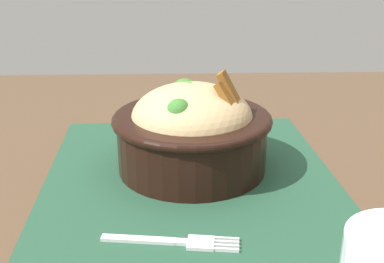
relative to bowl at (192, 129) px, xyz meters
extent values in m
cube|color=#4C3826|center=(0.07, 0.02, -0.07)|extent=(1.12, 0.98, 0.03)
cylinder|color=#412F20|center=(-0.43, -0.41, -0.43)|extent=(0.04, 0.04, 0.70)
cylinder|color=#412F20|center=(-0.43, 0.45, -0.43)|extent=(0.04, 0.04, 0.70)
cube|color=#1E422D|center=(0.05, 0.00, -0.05)|extent=(0.47, 0.38, 0.00)
cylinder|color=black|center=(0.00, 0.00, -0.02)|extent=(0.19, 0.19, 0.07)
torus|color=black|center=(0.00, 0.00, 0.01)|extent=(0.20, 0.20, 0.01)
ellipsoid|color=tan|center=(0.00, 0.00, 0.02)|extent=(0.21, 0.21, 0.09)
sphere|color=#356C29|center=(0.04, -0.02, 0.04)|extent=(0.03, 0.03, 0.03)
sphere|color=#356C29|center=(-0.01, 0.00, 0.04)|extent=(0.04, 0.04, 0.04)
sphere|color=#356C29|center=(-0.03, -0.01, 0.04)|extent=(0.04, 0.04, 0.04)
cylinder|color=orange|center=(0.01, 0.02, 0.04)|extent=(0.03, 0.02, 0.01)
cylinder|color=orange|center=(0.05, 0.00, 0.04)|extent=(0.02, 0.03, 0.01)
cylinder|color=orange|center=(-0.02, -0.01, 0.04)|extent=(0.03, 0.02, 0.01)
cube|color=brown|center=(0.02, 0.04, 0.05)|extent=(0.03, 0.04, 0.04)
cube|color=brown|center=(0.01, 0.05, 0.05)|extent=(0.03, 0.04, 0.06)
cube|color=silver|center=(0.16, -0.06, -0.05)|extent=(0.02, 0.07, 0.00)
cube|color=silver|center=(0.17, -0.02, -0.05)|extent=(0.01, 0.01, 0.00)
cube|color=silver|center=(0.17, 0.00, -0.05)|extent=(0.03, 0.03, 0.00)
cube|color=silver|center=(0.18, 0.03, -0.05)|extent=(0.01, 0.02, 0.00)
cube|color=silver|center=(0.18, 0.03, -0.05)|extent=(0.01, 0.02, 0.00)
cube|color=silver|center=(0.17, 0.03, -0.05)|extent=(0.01, 0.02, 0.00)
cube|color=silver|center=(0.17, 0.03, -0.05)|extent=(0.01, 0.02, 0.00)
camera|label=1|loc=(0.56, -0.02, 0.22)|focal=44.70mm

